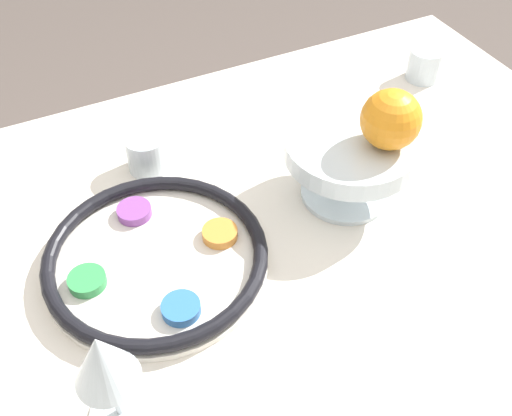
{
  "coord_description": "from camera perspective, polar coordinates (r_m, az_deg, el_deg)",
  "views": [
    {
      "loc": [
        -0.22,
        -0.39,
        1.35
      ],
      "look_at": [
        0.04,
        0.14,
        0.76
      ],
      "focal_mm": 42.0,
      "sensor_mm": 36.0,
      "label": 1
    }
  ],
  "objects": [
    {
      "name": "fruit_stand",
      "position": [
        0.87,
        8.95,
        5.1
      ],
      "size": [
        0.19,
        0.19,
        0.11
      ],
      "color": "silver",
      "rests_on": "dining_table"
    },
    {
      "name": "wine_glass",
      "position": [
        0.63,
        -14.36,
        -14.09
      ],
      "size": [
        0.07,
        0.07,
        0.15
      ],
      "color": "silver",
      "rests_on": "dining_table"
    },
    {
      "name": "orange_fruit",
      "position": [
        0.83,
        12.73,
        8.23
      ],
      "size": [
        0.08,
        0.08,
        0.08
      ],
      "color": "orange",
      "rests_on": "fruit_stand"
    },
    {
      "name": "seder_plate",
      "position": [
        0.82,
        -9.5,
        -4.64
      ],
      "size": [
        0.3,
        0.3,
        0.03
      ],
      "color": "silver",
      "rests_on": "dining_table"
    },
    {
      "name": "cup_far",
      "position": [
        0.96,
        -10.39,
        5.15
      ],
      "size": [
        0.06,
        0.06,
        0.06
      ],
      "color": "silver",
      "rests_on": "dining_table"
    },
    {
      "name": "cup_near",
      "position": [
        1.19,
        15.75,
        13.04
      ],
      "size": [
        0.06,
        0.06,
        0.06
      ],
      "color": "silver",
      "rests_on": "dining_table"
    }
  ]
}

